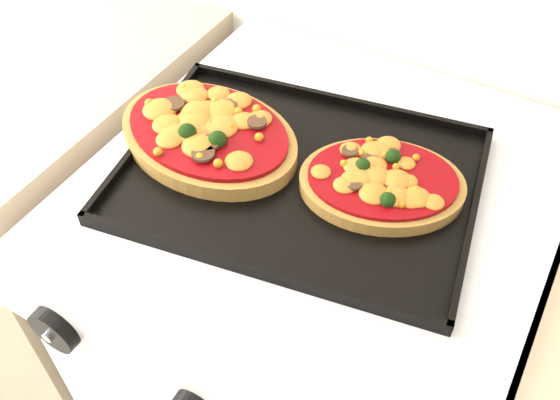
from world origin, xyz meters
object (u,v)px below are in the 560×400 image
Objects in this scene: pizza_right at (382,181)px; baking_tray at (299,174)px; pizza_left at (208,133)px; stove at (313,350)px.

baking_tray is at bearing -164.24° from pizza_right.
pizza_left reaches higher than pizza_right.
baking_tray is at bearing -138.96° from stove.
pizza_left is 0.24m from pizza_right.
pizza_right is (0.24, 0.04, -0.00)m from pizza_left.
pizza_right is at bearing 3.37° from stove.
stove is at bearing 11.02° from pizza_left.
pizza_right reaches higher than stove.
stove is 4.39× the size of pizza_right.
stove is 0.48m from pizza_right.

